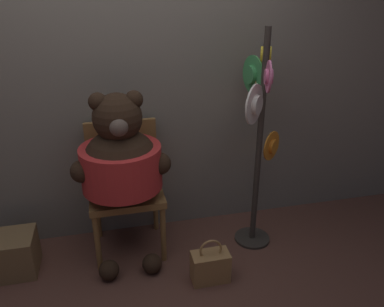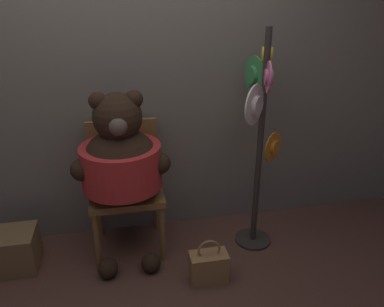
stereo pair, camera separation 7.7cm
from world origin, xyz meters
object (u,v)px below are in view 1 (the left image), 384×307
object	(u,v)px
hat_display_rack	(259,119)
handbag_on_ground	(210,266)
teddy_bear	(121,162)
chair	(125,181)

from	to	relation	value
hat_display_rack	handbag_on_ground	distance (m)	1.08
teddy_bear	handbag_on_ground	bearing A→B (deg)	-37.64
chair	handbag_on_ground	world-z (taller)	chair
hat_display_rack	handbag_on_ground	world-z (taller)	hat_display_rack
teddy_bear	chair	bearing A→B (deg)	82.35
handbag_on_ground	hat_display_rack	bearing A→B (deg)	41.27
hat_display_rack	teddy_bear	bearing A→B (deg)	179.64
chair	hat_display_rack	distance (m)	1.09
teddy_bear	hat_display_rack	distance (m)	1.02
chair	hat_display_rack	world-z (taller)	hat_display_rack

